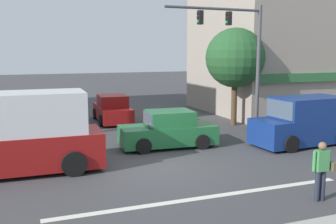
{
  "coord_description": "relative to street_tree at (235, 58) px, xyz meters",
  "views": [
    {
      "loc": [
        -4.78,
        -13.06,
        4.12
      ],
      "look_at": [
        0.91,
        2.0,
        1.6
      ],
      "focal_mm": 42.0,
      "sensor_mm": 36.0,
      "label": 1
    }
  ],
  "objects": [
    {
      "name": "ground_plane",
      "position": [
        -6.3,
        -5.86,
        -3.72
      ],
      "size": [
        120.0,
        120.0,
        0.0
      ],
      "primitive_type": "plane",
      "color": "#3D3D3F"
    },
    {
      "name": "traffic_light_mast",
      "position": [
        -1.43,
        -2.96,
        0.46
      ],
      "size": [
        4.89,
        0.33,
        6.2
      ],
      "color": "#47474C",
      "rests_on": "ground"
    },
    {
      "name": "sedan_crossing_leftbound",
      "position": [
        -5.22,
        -3.42,
        -3.01
      ],
      "size": [
        4.19,
        2.07,
        1.58
      ],
      "color": "#1E6033",
      "rests_on": "ground"
    },
    {
      "name": "sedan_approaching_near",
      "position": [
        -6.11,
        3.39,
        -3.01
      ],
      "size": [
        2.02,
        4.17,
        1.58
      ],
      "color": "maroon",
      "rests_on": "ground"
    },
    {
      "name": "van_parked_curbside",
      "position": [
        0.58,
        -5.12,
        -2.71
      ],
      "size": [
        4.71,
        2.26,
        2.11
      ],
      "color": "navy",
      "rests_on": "ground"
    },
    {
      "name": "building_right_corner",
      "position": [
        6.26,
        3.87,
        1.11
      ],
      "size": [
        11.03,
        9.17,
        9.66
      ],
      "color": "gray",
      "rests_on": "ground"
    },
    {
      "name": "street_tree",
      "position": [
        0.0,
        0.0,
        0.0
      ],
      "size": [
        3.25,
        3.25,
        5.36
      ],
      "color": "#4C3823",
      "rests_on": "ground"
    },
    {
      "name": "lane_marking_stripe",
      "position": [
        -6.3,
        -9.36,
        -3.71
      ],
      "size": [
        9.0,
        0.24,
        0.01
      ],
      "primitive_type": "cube",
      "color": "silver",
      "rests_on": "ground"
    },
    {
      "name": "box_truck_crossing_rightbound",
      "position": [
        -11.05,
        -5.06,
        -2.47
      ],
      "size": [
        5.64,
        2.33,
        2.75
      ],
      "color": "maroon",
      "rests_on": "ground"
    },
    {
      "name": "pedestrian_foreground_with_bag",
      "position": [
        -3.45,
        -10.69,
        -2.77
      ],
      "size": [
        0.67,
        0.31,
        1.67
      ],
      "color": "#232838",
      "rests_on": "ground"
    }
  ]
}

